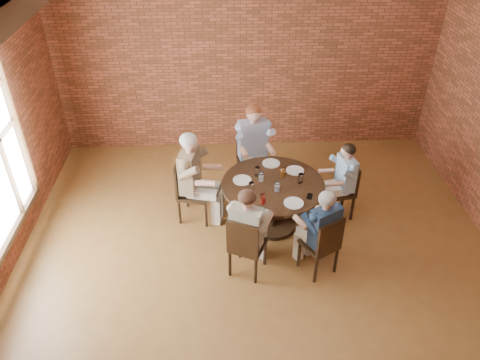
{
  "coord_description": "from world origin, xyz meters",
  "views": [
    {
      "loc": [
        -0.47,
        -4.14,
        4.49
      ],
      "look_at": [
        -0.22,
        1.0,
        0.9
      ],
      "focal_mm": 35.0,
      "sensor_mm": 36.0,
      "label": 1
    }
  ],
  "objects_px": {
    "chair_e": "(323,244)",
    "chair_d": "(245,245)",
    "diner_a": "(341,181)",
    "chair_c": "(189,187)",
    "chair_a": "(345,188)",
    "diner_d": "(248,232)",
    "chair_b": "(252,155)",
    "diner_b": "(254,148)",
    "diner_c": "(194,178)",
    "diner_e": "(321,232)",
    "dining_table": "(273,196)",
    "smartphone": "(310,196)"
  },
  "relations": [
    {
      "from": "chair_b",
      "to": "diner_e",
      "type": "height_order",
      "value": "diner_e"
    },
    {
      "from": "diner_b",
      "to": "chair_c",
      "type": "relative_size",
      "value": 1.45
    },
    {
      "from": "diner_b",
      "to": "chair_e",
      "type": "distance_m",
      "value": 2.15
    },
    {
      "from": "chair_e",
      "to": "chair_b",
      "type": "bearing_deg",
      "value": -99.37
    },
    {
      "from": "chair_a",
      "to": "chair_c",
      "type": "relative_size",
      "value": 0.9
    },
    {
      "from": "chair_b",
      "to": "smartphone",
      "type": "height_order",
      "value": "chair_b"
    },
    {
      "from": "smartphone",
      "to": "dining_table",
      "type": "bearing_deg",
      "value": 161.46
    },
    {
      "from": "chair_b",
      "to": "chair_e",
      "type": "distance_m",
      "value": 2.23
    },
    {
      "from": "diner_c",
      "to": "diner_d",
      "type": "distance_m",
      "value": 1.34
    },
    {
      "from": "diner_b",
      "to": "diner_d",
      "type": "xyz_separation_m",
      "value": [
        -0.21,
        -1.91,
        -0.06
      ]
    },
    {
      "from": "diner_d",
      "to": "chair_b",
      "type": "bearing_deg",
      "value": -70.75
    },
    {
      "from": "diner_a",
      "to": "diner_e",
      "type": "height_order",
      "value": "diner_e"
    },
    {
      "from": "dining_table",
      "to": "chair_a",
      "type": "height_order",
      "value": "chair_a"
    },
    {
      "from": "chair_c",
      "to": "diner_a",
      "type": "bearing_deg",
      "value": -78.75
    },
    {
      "from": "diner_c",
      "to": "chair_c",
      "type": "bearing_deg",
      "value": 90.0
    },
    {
      "from": "chair_d",
      "to": "diner_e",
      "type": "height_order",
      "value": "diner_e"
    },
    {
      "from": "chair_e",
      "to": "diner_d",
      "type": "bearing_deg",
      "value": -34.72
    },
    {
      "from": "diner_c",
      "to": "diner_e",
      "type": "bearing_deg",
      "value": -112.61
    },
    {
      "from": "diner_d",
      "to": "chair_e",
      "type": "height_order",
      "value": "diner_d"
    },
    {
      "from": "chair_e",
      "to": "chair_d",
      "type": "bearing_deg",
      "value": -30.2
    },
    {
      "from": "chair_a",
      "to": "diner_d",
      "type": "height_order",
      "value": "diner_d"
    },
    {
      "from": "diner_a",
      "to": "chair_b",
      "type": "relative_size",
      "value": 1.24
    },
    {
      "from": "dining_table",
      "to": "chair_a",
      "type": "xyz_separation_m",
      "value": [
        1.09,
        0.21,
        -0.05
      ]
    },
    {
      "from": "chair_b",
      "to": "chair_d",
      "type": "distance_m",
      "value": 2.1
    },
    {
      "from": "chair_a",
      "to": "chair_c",
      "type": "bearing_deg",
      "value": -102.95
    },
    {
      "from": "diner_c",
      "to": "chair_b",
      "type": "bearing_deg",
      "value": -32.14
    },
    {
      "from": "chair_b",
      "to": "diner_e",
      "type": "xyz_separation_m",
      "value": [
        0.72,
        -2.04,
        0.11
      ]
    },
    {
      "from": "diner_c",
      "to": "chair_e",
      "type": "distance_m",
      "value": 2.06
    },
    {
      "from": "chair_e",
      "to": "diner_e",
      "type": "relative_size",
      "value": 0.71
    },
    {
      "from": "diner_c",
      "to": "chair_d",
      "type": "bearing_deg",
      "value": -137.91
    },
    {
      "from": "diner_a",
      "to": "chair_b",
      "type": "height_order",
      "value": "diner_a"
    },
    {
      "from": "diner_d",
      "to": "smartphone",
      "type": "xyz_separation_m",
      "value": [
        0.86,
        0.55,
        0.1
      ]
    },
    {
      "from": "chair_c",
      "to": "chair_d",
      "type": "height_order",
      "value": "chair_c"
    },
    {
      "from": "chair_a",
      "to": "diner_e",
      "type": "bearing_deg",
      "value": -38.69
    },
    {
      "from": "chair_d",
      "to": "chair_e",
      "type": "xyz_separation_m",
      "value": [
        0.98,
        -0.02,
        -0.01
      ]
    },
    {
      "from": "chair_a",
      "to": "diner_e",
      "type": "relative_size",
      "value": 0.69
    },
    {
      "from": "chair_b",
      "to": "diner_d",
      "type": "xyz_separation_m",
      "value": [
        -0.19,
        -2.01,
        0.12
      ]
    },
    {
      "from": "chair_b",
      "to": "chair_e",
      "type": "height_order",
      "value": "chair_b"
    },
    {
      "from": "diner_b",
      "to": "chair_e",
      "type": "height_order",
      "value": "diner_b"
    },
    {
      "from": "diner_a",
      "to": "chair_c",
      "type": "relative_size",
      "value": 1.25
    },
    {
      "from": "diner_b",
      "to": "chair_d",
      "type": "xyz_separation_m",
      "value": [
        -0.24,
        -1.99,
        -0.21
      ]
    },
    {
      "from": "diner_c",
      "to": "chair_d",
      "type": "relative_size",
      "value": 1.53
    },
    {
      "from": "diner_a",
      "to": "chair_d",
      "type": "distance_m",
      "value": 1.86
    },
    {
      "from": "chair_b",
      "to": "chair_e",
      "type": "bearing_deg",
      "value": -80.96
    },
    {
      "from": "chair_c",
      "to": "diner_c",
      "type": "height_order",
      "value": "diner_c"
    },
    {
      "from": "diner_b",
      "to": "chair_c",
      "type": "height_order",
      "value": "diner_b"
    },
    {
      "from": "diner_e",
      "to": "diner_d",
      "type": "bearing_deg",
      "value": -30.73
    },
    {
      "from": "diner_a",
      "to": "dining_table",
      "type": "bearing_deg",
      "value": -90.0
    },
    {
      "from": "diner_b",
      "to": "diner_c",
      "type": "xyz_separation_m",
      "value": [
        -0.9,
        -0.77,
        -0.01
      ]
    },
    {
      "from": "diner_c",
      "to": "smartphone",
      "type": "xyz_separation_m",
      "value": [
        1.55,
        -0.59,
        0.05
      ]
    }
  ]
}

